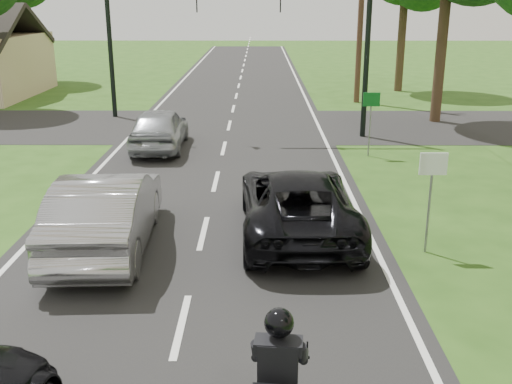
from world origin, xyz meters
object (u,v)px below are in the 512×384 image
silver_sedan (107,211)px  sign_green (371,109)px  sign_white (432,178)px  dark_suv (297,202)px  traffic_signal (317,24)px  silver_suv (159,128)px

silver_sedan → sign_green: (6.81, 7.81, 0.77)m
sign_white → sign_green: same height
dark_suv → traffic_signal: (1.25, 10.00, 3.40)m
dark_suv → silver_sedan: 4.09m
silver_sedan → silver_suv: size_ratio=1.14×
dark_suv → sign_white: (2.61, -1.02, 0.86)m
sign_green → traffic_signal: bearing=117.4°
silver_sedan → traffic_signal: (5.25, 10.82, 3.31)m
silver_sedan → traffic_signal: traffic_signal is taller
dark_suv → silver_suv: size_ratio=1.21×
sign_white → sign_green: size_ratio=1.00×
silver_suv → sign_green: sign_green is taller
dark_suv → traffic_signal: 10.63m
silver_sedan → sign_green: 10.39m
sign_green → sign_white: bearing=-91.4°
traffic_signal → sign_green: (1.56, -3.02, -2.54)m
silver_sedan → silver_suv: bearing=-90.8°
traffic_signal → sign_green: traffic_signal is taller
traffic_signal → silver_suv: bearing=-159.5°
silver_suv → sign_green: (7.12, -0.94, 0.85)m
dark_suv → traffic_signal: size_ratio=0.82×
dark_suv → silver_sedan: silver_sedan is taller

